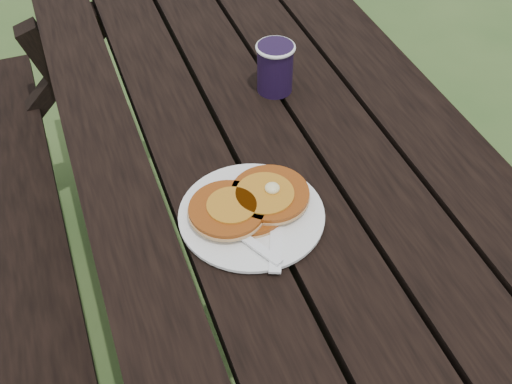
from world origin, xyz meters
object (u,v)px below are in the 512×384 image
object	(u,v)px
plate	(252,216)
pancake_stack	(250,202)
coffee_cup	(275,65)
picnic_table	(255,240)

from	to	relation	value
plate	pancake_stack	world-z (taller)	pancake_stack
pancake_stack	coffee_cup	world-z (taller)	coffee_cup
plate	coffee_cup	world-z (taller)	coffee_cup
picnic_table	coffee_cup	size ratio (longest dim) A/B	16.58
plate	coffee_cup	size ratio (longest dim) A/B	2.26
picnic_table	plate	bearing A→B (deg)	-111.46
coffee_cup	picnic_table	bearing A→B (deg)	-132.75
picnic_table	pancake_stack	size ratio (longest dim) A/B	8.34
pancake_stack	plate	bearing A→B (deg)	-101.55
pancake_stack	coffee_cup	distance (m)	0.37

